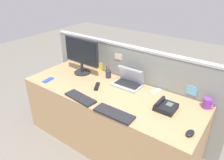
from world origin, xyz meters
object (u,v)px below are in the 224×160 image
object	(u,v)px
keyboard_main	(80,98)
desk_phone	(165,106)
computer_mouse_right_hand	(190,133)
cell_phone_blue_case	(48,80)
laptop	(129,81)
cell_phone_silver_slab	(156,91)
pen_cup	(108,74)
keyboard_spare	(114,113)
tv_remote	(97,86)
coffee_mug	(207,103)
desktop_monitor	(82,54)

from	to	relation	value
keyboard_main	desk_phone	bearing A→B (deg)	29.33
desk_phone	computer_mouse_right_hand	world-z (taller)	desk_phone
computer_mouse_right_hand	cell_phone_blue_case	size ratio (longest dim) A/B	0.66
laptop	desk_phone	xyz separation A→B (m)	(0.55, -0.21, -0.02)
computer_mouse_right_hand	cell_phone_silver_slab	bearing A→B (deg)	144.81
laptop	pen_cup	bearing A→B (deg)	177.84
laptop	keyboard_spare	world-z (taller)	laptop
tv_remote	laptop	bearing A→B (deg)	15.08
keyboard_spare	cell_phone_silver_slab	world-z (taller)	keyboard_spare
computer_mouse_right_hand	cell_phone_blue_case	bearing A→B (deg)	-171.27
pen_cup	tv_remote	size ratio (longest dim) A/B	1.10
desk_phone	coffee_mug	size ratio (longest dim) A/B	1.59
keyboard_spare	tv_remote	world-z (taller)	keyboard_spare
desktop_monitor	coffee_mug	xyz separation A→B (m)	(1.53, 0.13, -0.21)
desk_phone	cell_phone_blue_case	xyz separation A→B (m)	(-1.41, -0.28, -0.03)
keyboard_spare	cell_phone_blue_case	xyz separation A→B (m)	(-1.06, 0.09, -0.01)
desk_phone	coffee_mug	world-z (taller)	coffee_mug
keyboard_main	pen_cup	world-z (taller)	pen_cup
desktop_monitor	keyboard_main	bearing A→B (deg)	-49.02
desk_phone	keyboard_main	bearing A→B (deg)	-156.25
desktop_monitor	coffee_mug	size ratio (longest dim) A/B	4.34
pen_cup	desktop_monitor	bearing A→B (deg)	-166.59
cell_phone_silver_slab	coffee_mug	xyz separation A→B (m)	(0.53, 0.00, 0.05)
desktop_monitor	cell_phone_silver_slab	distance (m)	1.04
desk_phone	pen_cup	distance (m)	0.89
coffee_mug	pen_cup	bearing A→B (deg)	-177.96
laptop	computer_mouse_right_hand	bearing A→B (deg)	-26.30
cell_phone_silver_slab	computer_mouse_right_hand	bearing A→B (deg)	-28.69
keyboard_main	keyboard_spare	world-z (taller)	same
cell_phone_silver_slab	tv_remote	xyz separation A→B (m)	(-0.60, -0.31, 0.01)
laptop	computer_mouse_right_hand	size ratio (longest dim) A/B	3.31
coffee_mug	tv_remote	bearing A→B (deg)	-164.33
computer_mouse_right_hand	tv_remote	size ratio (longest dim) A/B	0.59
pen_cup	cell_phone_silver_slab	size ratio (longest dim) A/B	1.27
tv_remote	coffee_mug	bearing A→B (deg)	-14.36
desktop_monitor	tv_remote	world-z (taller)	desktop_monitor
laptop	keyboard_spare	bearing A→B (deg)	-70.59
keyboard_main	keyboard_spare	distance (m)	0.45
computer_mouse_right_hand	cell_phone_silver_slab	size ratio (longest dim) A/B	0.68
desk_phone	computer_mouse_right_hand	xyz separation A→B (m)	(0.31, -0.22, -0.01)
laptop	tv_remote	size ratio (longest dim) A/B	1.95
desk_phone	desktop_monitor	bearing A→B (deg)	173.65
computer_mouse_right_hand	tv_remote	xyz separation A→B (m)	(-1.13, 0.16, -0.01)
keyboard_spare	cell_phone_silver_slab	xyz separation A→B (m)	(0.13, 0.62, -0.01)
cell_phone_silver_slab	cell_phone_blue_case	distance (m)	1.31
laptop	desk_phone	bearing A→B (deg)	-20.76
keyboard_spare	cell_phone_blue_case	size ratio (longest dim) A/B	2.62
pen_cup	cell_phone_blue_case	bearing A→B (deg)	-137.75
desktop_monitor	pen_cup	size ratio (longest dim) A/B	2.83
keyboard_spare	cell_phone_silver_slab	size ratio (longest dim) A/B	2.71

